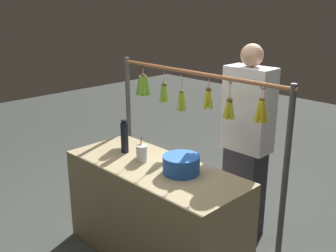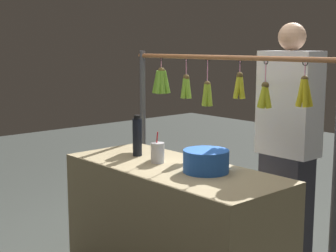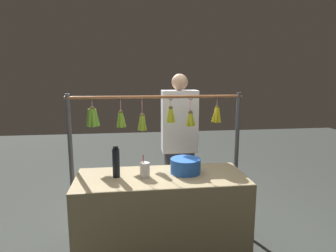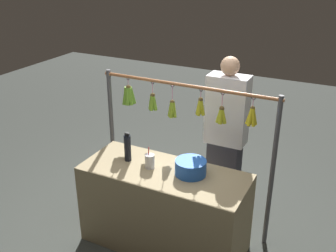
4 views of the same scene
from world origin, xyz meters
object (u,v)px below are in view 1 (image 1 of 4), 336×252
at_px(blue_bucket, 181,164).
at_px(vendor_person, 246,146).
at_px(water_bottle, 125,137).
at_px(drink_cup, 141,154).

height_order(blue_bucket, vendor_person, vendor_person).
distance_m(water_bottle, blue_bucket, 0.63).
relative_size(drink_cup, vendor_person, 0.12).
height_order(water_bottle, blue_bucket, water_bottle).
bearing_deg(water_bottle, vendor_person, -131.98).
bearing_deg(drink_cup, vendor_person, -118.88).
bearing_deg(drink_cup, water_bottle, -7.19).
xyz_separation_m(drink_cup, vendor_person, (-0.44, -0.80, -0.02)).
distance_m(water_bottle, vendor_person, 1.04).
bearing_deg(vendor_person, drink_cup, 61.12).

